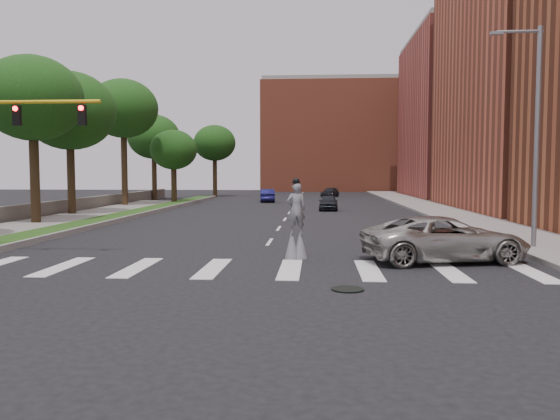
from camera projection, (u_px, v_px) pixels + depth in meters
The scene contains 21 objects.
ground_plane at pixel (248, 275), 17.05m from camera, with size 160.00×160.00×0.00m, color black.
grass_median at pixel (119, 217), 37.72m from camera, with size 2.00×60.00×0.25m, color #1E4213.
median_curb at pixel (134, 216), 37.64m from camera, with size 0.20×60.00×0.28m, color gray.
sidewalk_right at pixel (454, 213), 41.08m from camera, with size 5.00×90.00×0.18m, color slate.
stone_wall at pixel (56, 208), 40.05m from camera, with size 0.50×56.00×1.10m, color #5B564E.
manhole at pixel (348, 289), 14.85m from camera, with size 0.90×0.90×0.04m, color black.
building_mid at pixel (560, 64), 44.59m from camera, with size 16.00×22.00×24.00m, color #AD5036.
building_far at pixel (475, 118), 68.62m from camera, with size 16.00×22.00×20.00m, color #B95044.
building_backdrop at pixel (339, 138), 93.65m from camera, with size 26.00×14.00×18.00m, color #AD5036.
streetlight at pixel (535, 130), 21.94m from camera, with size 2.05×0.20×9.00m.
stilt_performer at pixel (296, 225), 20.15m from camera, with size 0.83×0.62×3.00m.
suv_crossing at pixel (445, 239), 19.52m from camera, with size 2.70×5.86×1.63m, color #A7A49E.
car_near at pixel (328, 202), 45.74m from camera, with size 1.55×3.85×1.31m, color black.
car_mid at pixel (267, 195), 58.29m from camera, with size 1.47×4.22×1.39m, color navy.
car_far at pixel (330, 192), 69.92m from camera, with size 1.64×4.03×1.17m, color black.
tree_2 at pixel (32, 99), 32.46m from camera, with size 5.96×5.96×10.13m.
tree_3 at pixel (69, 111), 39.48m from camera, with size 6.66×6.66×10.47m.
tree_4 at pixel (123, 109), 49.73m from camera, with size 6.30×6.30×11.67m.
tree_5 at pixel (154, 137), 62.14m from camera, with size 5.95×5.95×9.75m.
tree_6 at pixel (174, 150), 54.42m from camera, with size 4.67×4.67×7.41m.
tree_7 at pixel (215, 143), 70.32m from camera, with size 5.44×5.44×9.25m.
Camera 1 is at (2.15, -16.76, 3.21)m, focal length 35.00 mm.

